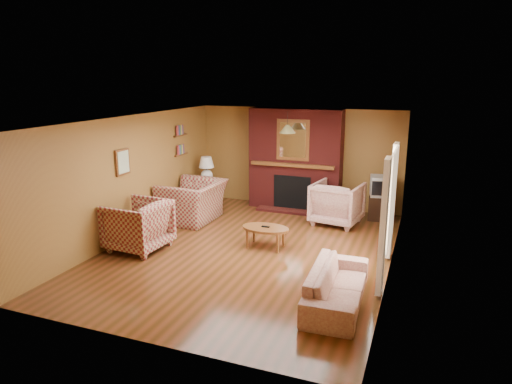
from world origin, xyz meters
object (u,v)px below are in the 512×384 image
at_px(floral_armchair, 337,203).
at_px(side_table, 207,193).
at_px(plaid_armchair, 138,225).
at_px(crt_tv, 382,186).
at_px(fireplace, 295,160).
at_px(table_lamp, 206,168).
at_px(tv_stand, 380,208).
at_px(coffee_table, 265,230).
at_px(floral_sofa, 337,285).
at_px(plaid_loveseat, 192,201).

height_order(floral_armchair, side_table, floral_armchair).
bearing_deg(plaid_armchair, side_table, -173.50).
bearing_deg(crt_tv, fireplace, 174.70).
distance_m(table_lamp, crt_tv, 4.17).
bearing_deg(table_lamp, tv_stand, 4.82).
relative_size(plaid_armchair, coffee_table, 1.14).
height_order(fireplace, floral_sofa, fireplace).
height_order(floral_armchair, coffee_table, floral_armchair).
relative_size(fireplace, tv_stand, 4.39).
bearing_deg(tv_stand, side_table, -179.12).
relative_size(fireplace, coffee_table, 2.68).
bearing_deg(plaid_loveseat, coffee_table, 64.84).
bearing_deg(floral_armchair, floral_sofa, 109.91).
xyz_separation_m(floral_sofa, side_table, (-4.00, 3.88, 0.04)).
bearing_deg(table_lamp, floral_sofa, -44.12).
relative_size(table_lamp, crt_tv, 1.11).
xyz_separation_m(plaid_armchair, coffee_table, (2.18, 0.92, -0.11)).
relative_size(plaid_loveseat, table_lamp, 2.17).
relative_size(plaid_armchair, crt_tv, 1.82).
relative_size(fireplace, crt_tv, 4.29).
bearing_deg(tv_stand, plaid_loveseat, -162.17).
distance_m(fireplace, coffee_table, 2.86).
bearing_deg(coffee_table, plaid_loveseat, 154.55).
bearing_deg(side_table, floral_sofa, -44.12).
height_order(side_table, crt_tv, crt_tv).
xyz_separation_m(plaid_loveseat, floral_armchair, (3.05, 0.92, 0.02)).
relative_size(floral_sofa, side_table, 3.01).
relative_size(floral_armchair, crt_tv, 1.80).
bearing_deg(plaid_loveseat, side_table, -168.01).
height_order(fireplace, coffee_table, fireplace).
bearing_deg(floral_sofa, table_lamp, 43.68).
bearing_deg(plaid_loveseat, crt_tv, 112.00).
relative_size(plaid_loveseat, plaid_armchair, 1.33).
distance_m(fireplace, table_lamp, 2.18).
bearing_deg(floral_sofa, floral_armchair, 8.88).
distance_m(plaid_loveseat, floral_sofa, 4.61).
height_order(plaid_armchair, floral_sofa, plaid_armchair).
relative_size(plaid_loveseat, side_table, 2.23).
height_order(fireplace, side_table, fireplace).
xyz_separation_m(fireplace, coffee_table, (0.23, -2.73, -0.83)).
relative_size(plaid_loveseat, floral_sofa, 0.74).
height_order(fireplace, table_lamp, fireplace).
height_order(floral_armchair, crt_tv, crt_tv).
bearing_deg(floral_armchair, table_lamp, 3.80).
height_order(fireplace, floral_armchair, fireplace).
distance_m(plaid_armchair, side_table, 3.12).
height_order(plaid_loveseat, floral_armchair, floral_armchair).
relative_size(coffee_table, side_table, 1.48).
xyz_separation_m(floral_sofa, tv_stand, (0.15, 4.23, 0.01)).
distance_m(fireplace, crt_tv, 2.10).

